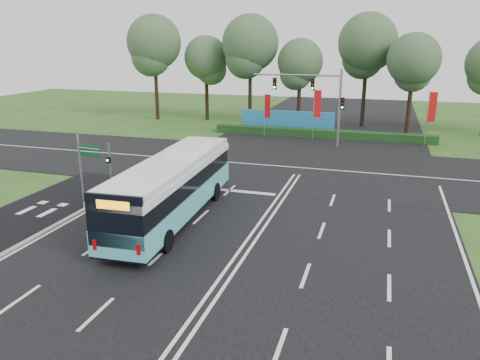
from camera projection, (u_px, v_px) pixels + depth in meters
name	position (u px, v px, depth m)	size (l,w,h in m)	color
ground	(259.00, 224.00, 24.76)	(120.00, 120.00, 0.00)	#2B531B
road_main	(259.00, 224.00, 24.75)	(20.00, 120.00, 0.04)	black
road_cross	(299.00, 168.00, 35.75)	(120.00, 14.00, 0.05)	black
bike_path	(24.00, 218.00, 25.52)	(5.00, 18.00, 0.06)	black
kerb_strip	(61.00, 222.00, 24.83)	(0.25, 18.00, 0.12)	gray
city_bus	(173.00, 187.00, 24.97)	(3.28, 12.77, 3.63)	#54B6C3
pedestrian_signal	(110.00, 167.00, 29.10)	(0.31, 0.41, 3.31)	gray
street_sign	(85.00, 162.00, 26.91)	(1.64, 0.32, 4.24)	gray
banner_flag_left	(267.00, 109.00, 46.84)	(0.64, 0.15, 4.37)	gray
banner_flag_mid	(316.00, 107.00, 45.48)	(0.72, 0.19, 4.93)	gray
banner_flag_right	(431.00, 111.00, 42.39)	(0.74, 0.18, 5.08)	gray
traffic_light_gantry	(320.00, 95.00, 42.17)	(8.41, 0.28, 7.00)	gray
hedge	(321.00, 134.00, 47.10)	(22.00, 1.20, 0.80)	#153A16
blue_hoarding	(287.00, 121.00, 50.32)	(10.00, 0.30, 2.20)	#217CB7
eucalyptus_row	(311.00, 51.00, 51.39)	(47.64, 9.54, 12.52)	black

